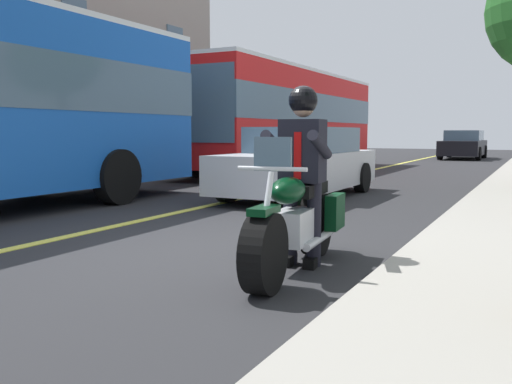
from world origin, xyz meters
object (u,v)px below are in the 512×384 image
rider_main (302,160)px  bus_near (285,115)px  car_dark (463,145)px  car_silver (301,163)px  motorcycle_main (296,223)px

rider_main → bus_near: size_ratio=0.16×
rider_main → car_dark: (-23.93, -1.42, -0.35)m
bus_near → car_silver: (6.65, 3.41, -1.18)m
motorcycle_main → car_dark: (-24.12, -1.44, 0.24)m
motorcycle_main → car_silver: car_silver is taller
car_dark → bus_near: bearing=-19.6°
rider_main → car_dark: rider_main is taller
rider_main → bus_near: 13.29m
motorcycle_main → rider_main: bearing=-173.2°
motorcycle_main → bus_near: 13.52m
motorcycle_main → car_silver: (-5.53, -2.28, 0.24)m
car_dark → car_silver: bearing=-2.6°
motorcycle_main → car_silver: bearing=-157.6°
car_silver → car_dark: (-18.59, 0.84, 0.00)m
bus_near → car_silver: bearing=27.1°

